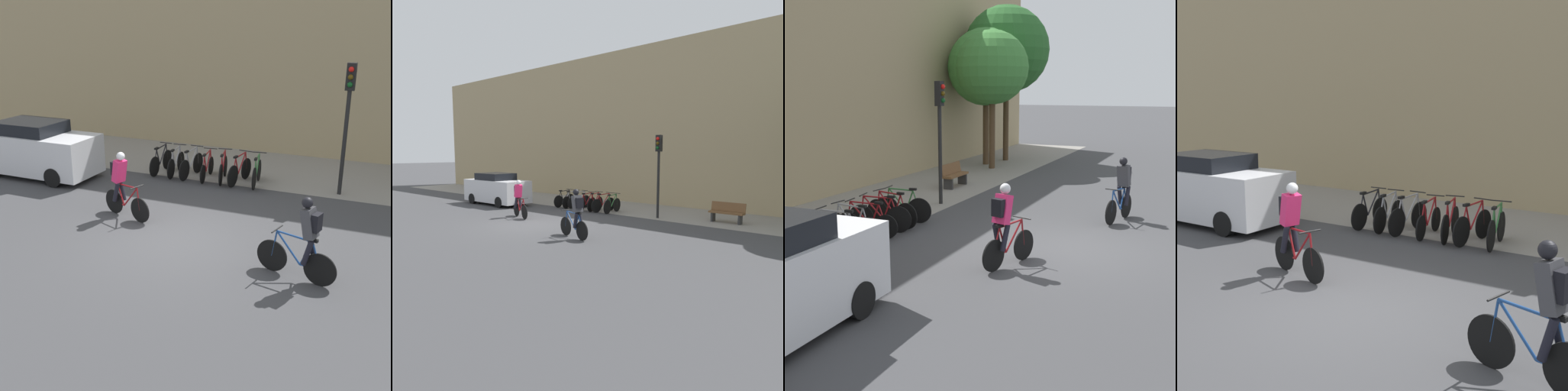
% 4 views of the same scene
% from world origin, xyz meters
% --- Properties ---
extents(ground, '(200.00, 200.00, 0.00)m').
position_xyz_m(ground, '(0.00, 0.00, 0.00)').
color(ground, '#3D3D3F').
extents(kerb_strip, '(44.00, 4.50, 0.01)m').
position_xyz_m(kerb_strip, '(0.00, 6.75, 0.00)').
color(kerb_strip, gray).
rests_on(kerb_strip, ground).
extents(cyclist_pink, '(1.62, 0.63, 1.77)m').
position_xyz_m(cyclist_pink, '(-1.96, 0.84, 0.95)').
color(cyclist_pink, black).
rests_on(cyclist_pink, ground).
extents(cyclist_grey, '(1.71, 0.59, 1.78)m').
position_xyz_m(cyclist_grey, '(3.20, -0.71, 0.95)').
color(cyclist_grey, black).
rests_on(cyclist_grey, ground).
extents(parked_bike_0, '(0.46, 1.67, 0.98)m').
position_xyz_m(parked_bike_0, '(-2.85, 4.81, 0.40)').
color(parked_bike_0, black).
rests_on(parked_bike_0, ground).
extents(parked_bike_1, '(0.46, 1.67, 0.97)m').
position_xyz_m(parked_bike_1, '(-2.28, 4.81, 0.40)').
color(parked_bike_1, black).
rests_on(parked_bike_1, ground).
extents(parked_bike_2, '(0.46, 1.70, 0.98)m').
position_xyz_m(parked_bike_2, '(-1.71, 4.81, 0.41)').
color(parked_bike_2, black).
rests_on(parked_bike_2, ground).
extents(parked_bike_3, '(0.46, 1.66, 0.94)m').
position_xyz_m(parked_bike_3, '(-1.14, 4.81, 0.38)').
color(parked_bike_3, black).
rests_on(parked_bike_3, ground).
extents(parked_bike_4, '(0.51, 1.69, 0.98)m').
position_xyz_m(parked_bike_4, '(-0.57, 4.81, 0.41)').
color(parked_bike_4, black).
rests_on(parked_bike_4, ground).
extents(parked_bike_5, '(0.46, 1.68, 0.99)m').
position_xyz_m(parked_bike_5, '(-0.00, 4.81, 0.41)').
color(parked_bike_5, black).
rests_on(parked_bike_5, ground).
extents(parked_bike_6, '(0.46, 1.67, 0.99)m').
position_xyz_m(parked_bike_6, '(0.57, 4.81, 0.41)').
color(parked_bike_6, black).
rests_on(parked_bike_6, ground).
extents(traffic_light_pole, '(0.26, 0.30, 3.87)m').
position_xyz_m(traffic_light_pole, '(3.13, 4.96, 2.67)').
color(traffic_light_pole, black).
rests_on(traffic_light_pole, ground).
extents(bench, '(1.50, 0.44, 0.89)m').
position_xyz_m(bench, '(6.04, 5.92, 0.46)').
color(bench, brown).
rests_on(bench, ground).
extents(street_tree_0, '(3.28, 3.28, 6.20)m').
position_xyz_m(street_tree_0, '(11.01, 6.43, 4.54)').
color(street_tree_0, '#4C3823').
rests_on(street_tree_0, ground).
extents(street_tree_1, '(3.61, 3.61, 6.43)m').
position_xyz_m(street_tree_1, '(12.13, 7.21, 4.60)').
color(street_tree_1, '#4C3823').
rests_on(street_tree_1, ground).
extents(street_tree_2, '(4.26, 4.26, 7.65)m').
position_xyz_m(street_tree_2, '(13.96, 6.88, 5.51)').
color(street_tree_2, '#4C3823').
rests_on(street_tree_2, ground).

